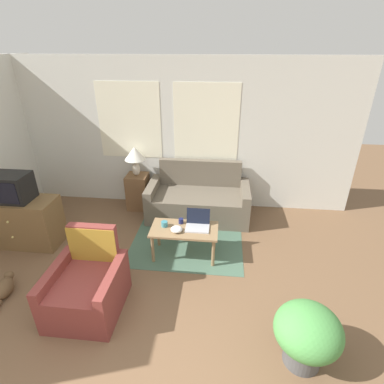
{
  "coord_description": "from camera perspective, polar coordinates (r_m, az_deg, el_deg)",
  "views": [
    {
      "loc": [
        0.89,
        -1.31,
        2.75
      ],
      "look_at": [
        0.46,
        2.69,
        0.75
      ],
      "focal_mm": 28.0,
      "sensor_mm": 36.0,
      "label": 1
    }
  ],
  "objects": [
    {
      "name": "wall_back",
      "position": [
        5.33,
        -3.75,
        10.69
      ],
      "size": [
        6.32,
        0.06,
        2.6
      ],
      "color": "silver",
      "rests_on": "ground_plane"
    },
    {
      "name": "cat_black",
      "position": [
        4.44,
        -32.12,
        -15.12
      ],
      "size": [
        0.28,
        0.57,
        0.19
      ],
      "rotation": [
        0.0,
        0.0,
        1.85
      ],
      "color": "brown",
      "rests_on": "ground_plane"
    },
    {
      "name": "potted_plant",
      "position": [
        3.19,
        21.09,
        -23.8
      ],
      "size": [
        0.61,
        0.61,
        0.65
      ],
      "color": "#4C4C4C",
      "rests_on": "ground_plane"
    },
    {
      "name": "rug",
      "position": [
        4.87,
        -0.57,
        -7.85
      ],
      "size": [
        1.68,
        1.86,
        0.01
      ],
      "color": "#476651",
      "rests_on": "ground_plane"
    },
    {
      "name": "coffee_table",
      "position": [
        4.2,
        -1.47,
        -7.64
      ],
      "size": [
        0.93,
        0.48,
        0.45
      ],
      "color": "#8E704C",
      "rests_on": "ground_plane"
    },
    {
      "name": "couch",
      "position": [
        5.25,
        1.25,
        -1.61
      ],
      "size": [
        1.73,
        0.85,
        0.92
      ],
      "color": "#665B4C",
      "rests_on": "ground_plane"
    },
    {
      "name": "armchair",
      "position": [
        3.75,
        -19.16,
        -16.69
      ],
      "size": [
        0.76,
        0.82,
        0.91
      ],
      "color": "brown",
      "rests_on": "ground_plane"
    },
    {
      "name": "cup_navy",
      "position": [
        4.21,
        -5.27,
        -6.07
      ],
      "size": [
        0.09,
        0.09,
        0.08
      ],
      "color": "teal",
      "rests_on": "coffee_table"
    },
    {
      "name": "side_table",
      "position": [
        5.55,
        -10.21,
        0.1
      ],
      "size": [
        0.37,
        0.37,
        0.65
      ],
      "color": "brown",
      "rests_on": "ground_plane"
    },
    {
      "name": "television",
      "position": [
        4.92,
        -31.19,
        0.75
      ],
      "size": [
        0.52,
        0.38,
        0.4
      ],
      "color": "black",
      "rests_on": "tv_dresser"
    },
    {
      "name": "table_lamp",
      "position": [
        5.29,
        -10.81,
        6.84
      ],
      "size": [
        0.36,
        0.36,
        0.52
      ],
      "color": "beige",
      "rests_on": "side_table"
    },
    {
      "name": "laptop",
      "position": [
        4.17,
        1.08,
        -6.04
      ],
      "size": [
        0.33,
        0.28,
        0.23
      ],
      "color": "#B7B7BC",
      "rests_on": "coffee_table"
    },
    {
      "name": "tv_dresser",
      "position": [
        5.16,
        -29.72,
        -4.9
      ],
      "size": [
        1.11,
        0.51,
        0.73
      ],
      "color": "brown",
      "rests_on": "ground_plane"
    },
    {
      "name": "snack_bowl",
      "position": [
        4.09,
        -2.96,
        -7.09
      ],
      "size": [
        0.16,
        0.16,
        0.07
      ],
      "color": "white",
      "rests_on": "coffee_table"
    },
    {
      "name": "cup_yellow",
      "position": [
        4.27,
        -2.1,
        -5.54
      ],
      "size": [
        0.07,
        0.07,
        0.07
      ],
      "color": "#191E4C",
      "rests_on": "coffee_table"
    }
  ]
}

